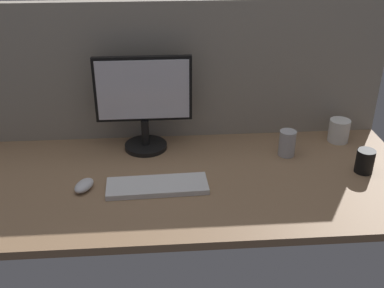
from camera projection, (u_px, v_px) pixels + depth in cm
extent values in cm
cube|color=#8C6B4C|center=(182.00, 180.00, 180.31)|extent=(180.00, 80.00, 3.00)
cube|color=gray|center=(176.00, 71.00, 199.24)|extent=(180.00, 5.00, 59.09)
cylinder|color=black|center=(146.00, 146.00, 199.98)|extent=(18.00, 18.00, 1.80)
cylinder|color=black|center=(145.00, 132.00, 197.03)|extent=(3.20, 3.20, 11.00)
cube|color=black|center=(143.00, 89.00, 189.15)|extent=(39.54, 2.40, 27.14)
cube|color=silver|center=(143.00, 90.00, 187.91)|extent=(37.14, 0.60, 24.74)
cube|color=silver|center=(157.00, 186.00, 171.62)|extent=(37.43, 14.28, 2.00)
ellipsoid|color=silver|center=(84.00, 185.00, 170.61)|extent=(8.94, 11.03, 3.40)
cylinder|color=black|center=(365.00, 161.00, 180.53)|extent=(7.03, 7.03, 9.37)
cylinder|color=white|center=(339.00, 131.00, 203.94)|extent=(8.89, 8.89, 10.00)
cylinder|color=#B2B2B7|center=(287.00, 143.00, 192.42)|extent=(6.83, 6.83, 10.83)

